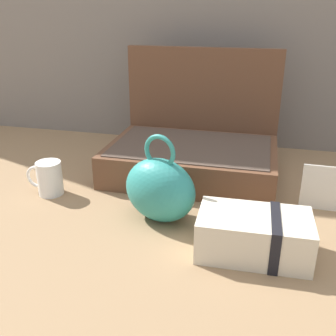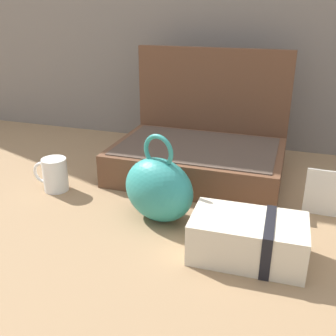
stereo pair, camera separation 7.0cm
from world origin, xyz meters
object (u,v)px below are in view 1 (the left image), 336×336
at_px(teal_pouch_handbag, 160,189).
at_px(coffee_mug, 49,178).
at_px(cream_toiletry_bag, 255,235).
at_px(info_card_left, 327,189).
at_px(open_suitcase, 194,148).

distance_m(teal_pouch_handbag, coffee_mug, 0.35).
relative_size(cream_toiletry_bag, coffee_mug, 2.23).
bearing_deg(info_card_left, coffee_mug, -171.84).
bearing_deg(cream_toiletry_bag, open_suitcase, 117.04).
bearing_deg(open_suitcase, coffee_mug, -144.97).
bearing_deg(teal_pouch_handbag, coffee_mug, 169.73).
distance_m(teal_pouch_handbag, info_card_left, 0.43).
xyz_separation_m(open_suitcase, coffee_mug, (-0.36, -0.25, -0.03)).
height_order(teal_pouch_handbag, info_card_left, teal_pouch_handbag).
xyz_separation_m(teal_pouch_handbag, coffee_mug, (-0.34, 0.06, -0.03)).
xyz_separation_m(coffee_mug, info_card_left, (0.74, 0.09, 0.01)).
xyz_separation_m(open_suitcase, cream_toiletry_bag, (0.21, -0.41, -0.03)).
relative_size(open_suitcase, info_card_left, 4.02).
distance_m(open_suitcase, cream_toiletry_bag, 0.46).
height_order(coffee_mug, info_card_left, info_card_left).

